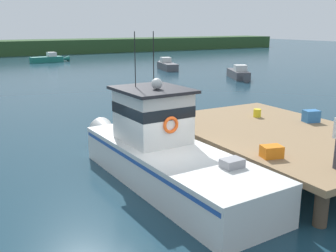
# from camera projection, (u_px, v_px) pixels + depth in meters

# --- Properties ---
(ground_plane) EXTENTS (200.00, 200.00, 0.00)m
(ground_plane) POSITION_uv_depth(u_px,v_px,m) (167.00, 187.00, 12.43)
(ground_plane) COLOR #193847
(dock) EXTENTS (6.00, 9.00, 1.20)m
(dock) POSITION_uv_depth(u_px,v_px,m) (279.00, 134.00, 14.46)
(dock) COLOR #4C3D2D
(dock) RESTS_ON ground
(main_fishing_boat) EXTENTS (2.88, 9.87, 4.80)m
(main_fishing_boat) POSITION_uv_depth(u_px,v_px,m) (163.00, 151.00, 12.74)
(main_fishing_boat) COLOR silver
(main_fishing_boat) RESTS_ON ground
(crate_stack_near_edge) EXTENTS (0.70, 0.59, 0.36)m
(crate_stack_near_edge) POSITION_uv_depth(u_px,v_px,m) (272.00, 152.00, 11.53)
(crate_stack_near_edge) COLOR orange
(crate_stack_near_edge) RESTS_ON dock
(crate_stack_mid_dock) EXTENTS (0.70, 0.59, 0.48)m
(crate_stack_mid_dock) POSITION_uv_depth(u_px,v_px,m) (311.00, 116.00, 15.72)
(crate_stack_mid_dock) COLOR #3370B2
(crate_stack_mid_dock) RESTS_ON dock
(bait_bucket) EXTENTS (0.32, 0.32, 0.34)m
(bait_bucket) POSITION_uv_depth(u_px,v_px,m) (257.00, 113.00, 16.59)
(bait_bucket) COLOR yellow
(bait_bucket) RESTS_ON dock
(moored_boat_far_left) EXTENTS (3.20, 5.18, 1.33)m
(moored_boat_far_left) POSITION_uv_depth(u_px,v_px,m) (239.00, 74.00, 37.25)
(moored_boat_far_left) COLOR #4C4C51
(moored_boat_far_left) RESTS_ON ground
(moored_boat_mid_harbor) EXTENTS (5.43, 1.88, 1.36)m
(moored_boat_mid_harbor) POSITION_uv_depth(u_px,v_px,m) (49.00, 59.00, 53.43)
(moored_boat_mid_harbor) COLOR #196B5B
(moored_boat_mid_harbor) RESTS_ON ground
(moored_boat_off_the_point) EXTENTS (2.30, 5.41, 1.35)m
(moored_boat_off_the_point) POSITION_uv_depth(u_px,v_px,m) (167.00, 65.00, 44.99)
(moored_boat_off_the_point) COLOR #4C4C51
(moored_boat_off_the_point) RESTS_ON ground
(mooring_buoy_outer) EXTENTS (0.39, 0.39, 0.39)m
(mooring_buoy_outer) POSITION_uv_depth(u_px,v_px,m) (146.00, 89.00, 30.21)
(mooring_buoy_outer) COLOR #EA5B19
(mooring_buoy_outer) RESTS_ON ground
(mooring_buoy_channel_marker) EXTENTS (0.50, 0.50, 0.50)m
(mooring_buoy_channel_marker) POSITION_uv_depth(u_px,v_px,m) (120.00, 116.00, 20.95)
(mooring_buoy_channel_marker) COLOR #EA5B19
(mooring_buoy_channel_marker) RESTS_ON ground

